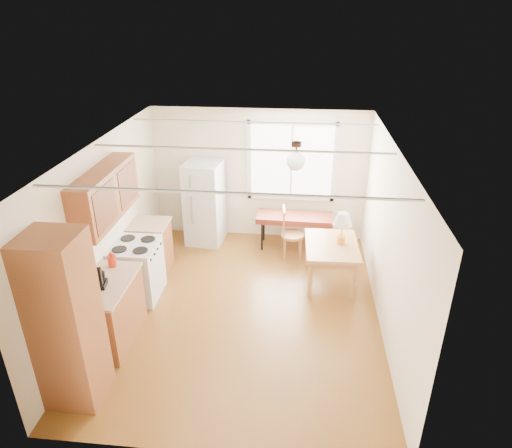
# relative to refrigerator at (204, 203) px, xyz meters

# --- Properties ---
(room_shell) EXTENTS (4.60, 5.60, 2.62)m
(room_shell) POSITION_rel_refrigerator_xyz_m (1.00, -2.12, 0.46)
(room_shell) COLOR #5A3412
(room_shell) RESTS_ON ground
(kitchen_run) EXTENTS (0.65, 3.40, 2.20)m
(kitchen_run) POSITION_rel_refrigerator_xyz_m (-0.72, -2.75, 0.05)
(kitchen_run) COLOR brown
(kitchen_run) RESTS_ON ground
(window_unit) EXTENTS (1.64, 0.05, 1.51)m
(window_unit) POSITION_rel_refrigerator_xyz_m (1.60, 0.35, 0.76)
(window_unit) COLOR white
(window_unit) RESTS_ON room_shell
(pendant_light) EXTENTS (0.26, 0.26, 0.40)m
(pendant_light) POSITION_rel_refrigerator_xyz_m (1.70, -1.72, 1.44)
(pendant_light) COLOR black
(pendant_light) RESTS_ON room_shell
(refrigerator) EXTENTS (0.72, 0.72, 1.58)m
(refrigerator) POSITION_rel_refrigerator_xyz_m (0.00, 0.00, 0.00)
(refrigerator) COLOR silver
(refrigerator) RESTS_ON ground
(bench) EXTENTS (1.41, 0.56, 0.65)m
(bench) POSITION_rel_refrigerator_xyz_m (1.70, -0.06, -0.21)
(bench) COLOR maroon
(bench) RESTS_ON ground
(dining_table) EXTENTS (0.87, 1.14, 0.69)m
(dining_table) POSITION_rel_refrigerator_xyz_m (2.32, -1.22, -0.20)
(dining_table) COLOR #AC7242
(dining_table) RESTS_ON ground
(chair) EXTENTS (0.41, 0.41, 0.93)m
(chair) POSITION_rel_refrigerator_xyz_m (1.59, -0.43, -0.26)
(chair) COLOR #AC7242
(chair) RESTS_ON ground
(table_lamp) EXTENTS (0.30, 0.30, 0.53)m
(table_lamp) POSITION_rel_refrigerator_xyz_m (2.46, -1.16, 0.29)
(table_lamp) COLOR #C18D3E
(table_lamp) RESTS_ON dining_table
(coffee_maker) EXTENTS (0.19, 0.23, 0.32)m
(coffee_maker) POSITION_rel_refrigerator_xyz_m (-0.72, -3.08, 0.23)
(coffee_maker) COLOR black
(coffee_maker) RESTS_ON kitchen_run
(kettle) EXTENTS (0.12, 0.12, 0.22)m
(kettle) POSITION_rel_refrigerator_xyz_m (-0.75, -2.56, 0.20)
(kettle) COLOR red
(kettle) RESTS_ON kitchen_run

